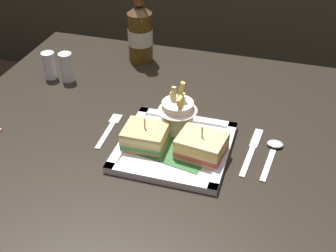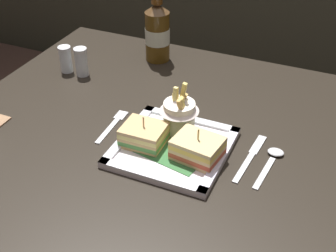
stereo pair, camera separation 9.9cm
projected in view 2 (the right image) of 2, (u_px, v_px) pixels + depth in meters
The scene contains 11 objects.
dining_table at pixel (164, 171), 1.11m from camera, with size 1.01×0.88×0.74m.
square_plate at pixel (173, 147), 0.99m from camera, with size 0.24×0.24×0.02m.
sandwich_half_left at pixel (144, 135), 0.98m from camera, with size 0.09×0.08×0.07m.
sandwich_half_right at pixel (198, 148), 0.94m from camera, with size 0.11×0.09×0.07m.
fries_cup at pixel (179, 111), 1.01m from camera, with size 0.09×0.09×0.12m.
beer_bottle at pixel (157, 30), 1.29m from camera, with size 0.07×0.07×0.25m.
fork at pixel (113, 124), 1.07m from camera, with size 0.03×0.14×0.00m.
knife at pixel (251, 156), 0.97m from camera, with size 0.03×0.18×0.00m.
spoon at pixel (273, 158), 0.96m from camera, with size 0.04×0.14×0.01m.
salt_shaker at pixel (66, 61), 1.27m from camera, with size 0.04×0.04×0.07m.
pepper_shaker at pixel (82, 63), 1.25m from camera, with size 0.04×0.04×0.08m.
Camera 2 is at (0.35, -0.77, 1.35)m, focal length 48.73 mm.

